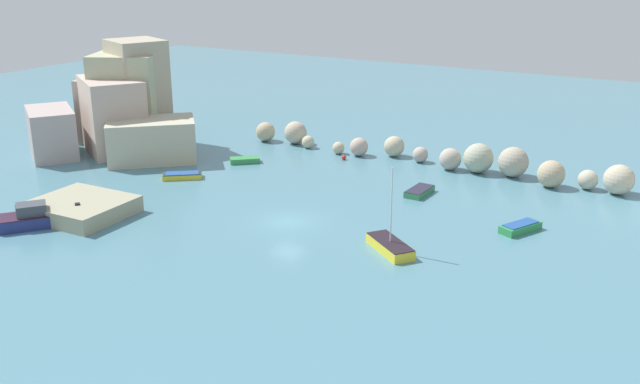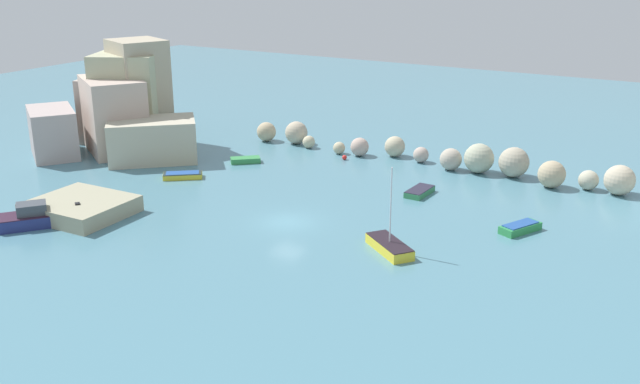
{
  "view_description": "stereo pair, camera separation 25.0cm",
  "coord_description": "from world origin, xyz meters",
  "px_view_note": "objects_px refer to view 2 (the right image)",
  "views": [
    {
      "loc": [
        27.87,
        -43.15,
        19.72
      ],
      "look_at": [
        0.0,
        4.94,
        1.0
      ],
      "focal_mm": 40.22,
      "sensor_mm": 36.0,
      "label": 1
    },
    {
      "loc": [
        28.09,
        -43.03,
        19.72
      ],
      "look_at": [
        0.0,
        4.94,
        1.0
      ],
      "focal_mm": 40.22,
      "sensor_mm": 36.0,
      "label": 2
    }
  ],
  "objects_px": {
    "moored_boat_0": "(520,228)",
    "moored_boat_2": "(183,175)",
    "moored_boat_5": "(39,217)",
    "channel_buoy": "(344,157)",
    "moored_boat_3": "(245,160)",
    "moored_boat_1": "(77,192)",
    "moored_boat_6": "(420,192)",
    "stone_dock": "(81,207)",
    "moored_boat_4": "(389,246)"
  },
  "relations": [
    {
      "from": "stone_dock",
      "to": "moored_boat_0",
      "type": "distance_m",
      "value": 33.78
    },
    {
      "from": "moored_boat_2",
      "to": "channel_buoy",
      "type": "bearing_deg",
      "value": 14.55
    },
    {
      "from": "moored_boat_3",
      "to": "moored_boat_6",
      "type": "bearing_deg",
      "value": -42.97
    },
    {
      "from": "moored_boat_0",
      "to": "moored_boat_3",
      "type": "xyz_separation_m",
      "value": [
        -28.35,
        4.56,
        -0.05
      ]
    },
    {
      "from": "moored_boat_0",
      "to": "moored_boat_6",
      "type": "distance_m",
      "value": 10.61
    },
    {
      "from": "stone_dock",
      "to": "moored_boat_0",
      "type": "relative_size",
      "value": 2.0
    },
    {
      "from": "moored_boat_1",
      "to": "moored_boat_4",
      "type": "distance_m",
      "value": 28.14
    },
    {
      "from": "stone_dock",
      "to": "moored_boat_6",
      "type": "distance_m",
      "value": 27.73
    },
    {
      "from": "moored_boat_4",
      "to": "moored_boat_5",
      "type": "xyz_separation_m",
      "value": [
        -25.06,
        -8.84,
        0.25
      ]
    },
    {
      "from": "stone_dock",
      "to": "moored_boat_3",
      "type": "relative_size",
      "value": 2.4
    },
    {
      "from": "moored_boat_4",
      "to": "stone_dock",
      "type": "bearing_deg",
      "value": -129.41
    },
    {
      "from": "channel_buoy",
      "to": "moored_boat_0",
      "type": "relative_size",
      "value": 0.13
    },
    {
      "from": "moored_boat_5",
      "to": "moored_boat_1",
      "type": "bearing_deg",
      "value": -116.79
    },
    {
      "from": "moored_boat_3",
      "to": "moored_boat_6",
      "type": "distance_m",
      "value": 18.59
    },
    {
      "from": "moored_boat_4",
      "to": "moored_boat_5",
      "type": "distance_m",
      "value": 26.58
    },
    {
      "from": "moored_boat_2",
      "to": "moored_boat_5",
      "type": "relative_size",
      "value": 0.61
    },
    {
      "from": "channel_buoy",
      "to": "moored_boat_5",
      "type": "relative_size",
      "value": 0.08
    },
    {
      "from": "moored_boat_1",
      "to": "moored_boat_3",
      "type": "bearing_deg",
      "value": 121.27
    },
    {
      "from": "stone_dock",
      "to": "moored_boat_4",
      "type": "xyz_separation_m",
      "value": [
        23.96,
        5.73,
        -0.24
      ]
    },
    {
      "from": "moored_boat_4",
      "to": "moored_boat_1",
      "type": "bearing_deg",
      "value": -137.59
    },
    {
      "from": "stone_dock",
      "to": "moored_boat_5",
      "type": "distance_m",
      "value": 3.3
    },
    {
      "from": "moored_boat_0",
      "to": "moored_boat_6",
      "type": "relative_size",
      "value": 1.1
    },
    {
      "from": "moored_boat_5",
      "to": "moored_boat_6",
      "type": "height_order",
      "value": "moored_boat_5"
    },
    {
      "from": "moored_boat_1",
      "to": "moored_boat_6",
      "type": "xyz_separation_m",
      "value": [
        25.04,
        14.98,
        -0.06
      ]
    },
    {
      "from": "channel_buoy",
      "to": "moored_boat_3",
      "type": "distance_m",
      "value": 9.82
    },
    {
      "from": "moored_boat_3",
      "to": "moored_boat_6",
      "type": "relative_size",
      "value": 0.91
    },
    {
      "from": "moored_boat_5",
      "to": "moored_boat_2",
      "type": "bearing_deg",
      "value": -148.12
    },
    {
      "from": "moored_boat_6",
      "to": "moored_boat_3",
      "type": "bearing_deg",
      "value": -88.8
    },
    {
      "from": "moored_boat_0",
      "to": "moored_boat_2",
      "type": "height_order",
      "value": "moored_boat_0"
    },
    {
      "from": "channel_buoy",
      "to": "moored_boat_4",
      "type": "distance_m",
      "value": 23.09
    },
    {
      "from": "moored_boat_0",
      "to": "moored_boat_5",
      "type": "distance_m",
      "value": 36.15
    },
    {
      "from": "moored_boat_1",
      "to": "moored_boat_5",
      "type": "height_order",
      "value": "moored_boat_5"
    },
    {
      "from": "moored_boat_4",
      "to": "moored_boat_6",
      "type": "relative_size",
      "value": 1.87
    },
    {
      "from": "moored_boat_5",
      "to": "moored_boat_6",
      "type": "bearing_deg",
      "value": 171.82
    },
    {
      "from": "stone_dock",
      "to": "moored_boat_6",
      "type": "xyz_separation_m",
      "value": [
        20.98,
        18.12,
        -0.38
      ]
    },
    {
      "from": "moored_boat_3",
      "to": "moored_boat_2",
      "type": "bearing_deg",
      "value": -147.18
    },
    {
      "from": "moored_boat_0",
      "to": "moored_boat_2",
      "type": "xyz_separation_m",
      "value": [
        -30.3,
        -2.48,
        -0.03
      ]
    },
    {
      "from": "stone_dock",
      "to": "moored_boat_6",
      "type": "relative_size",
      "value": 2.19
    },
    {
      "from": "moored_boat_0",
      "to": "moored_boat_6",
      "type": "xyz_separation_m",
      "value": [
        -9.77,
        4.15,
        -0.05
      ]
    },
    {
      "from": "channel_buoy",
      "to": "moored_boat_2",
      "type": "height_order",
      "value": "moored_boat_2"
    },
    {
      "from": "stone_dock",
      "to": "moored_boat_4",
      "type": "relative_size",
      "value": 1.18
    },
    {
      "from": "stone_dock",
      "to": "moored_boat_6",
      "type": "bearing_deg",
      "value": 40.82
    },
    {
      "from": "moored_boat_1",
      "to": "moored_boat_2",
      "type": "relative_size",
      "value": 0.8
    },
    {
      "from": "stone_dock",
      "to": "moored_boat_3",
      "type": "bearing_deg",
      "value": 82.62
    },
    {
      "from": "moored_boat_0",
      "to": "moored_boat_6",
      "type": "height_order",
      "value": "moored_boat_0"
    },
    {
      "from": "moored_boat_1",
      "to": "moored_boat_5",
      "type": "relative_size",
      "value": 0.48
    },
    {
      "from": "moored_boat_5",
      "to": "channel_buoy",
      "type": "bearing_deg",
      "value": -164.63
    },
    {
      "from": "moored_boat_6",
      "to": "stone_dock",
      "type": "bearing_deg",
      "value": -46.71
    },
    {
      "from": "moored_boat_0",
      "to": "moored_boat_1",
      "type": "height_order",
      "value": "moored_boat_0"
    },
    {
      "from": "stone_dock",
      "to": "moored_boat_5",
      "type": "relative_size",
      "value": 1.19
    }
  ]
}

